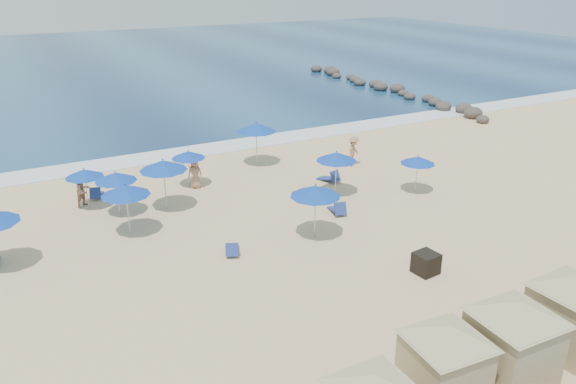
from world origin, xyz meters
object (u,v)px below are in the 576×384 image
object	(u,v)px
umbrella_4	(163,165)
umbrella_8	(256,127)
cabana_3	(574,302)
umbrella_6	(315,191)
umbrella_10	(418,160)
beachgoer_1	(83,190)
umbrella_5	(116,177)
rock_jetty	(386,88)
umbrella_2	(84,173)
beachgoer_2	(353,151)
beachgoer_3	(195,173)
cabana_2	(514,330)
trash_bin	(426,263)
umbrella_7	(188,155)
umbrella_9	(336,156)
cabana_1	(446,353)
umbrella_3	(125,190)

from	to	relation	value
umbrella_4	umbrella_8	distance (m)	7.98
cabana_3	umbrella_8	distance (m)	20.73
umbrella_6	cabana_3	bearing A→B (deg)	-73.71
umbrella_10	beachgoer_1	distance (m)	17.23
cabana_3	umbrella_5	size ratio (longest dim) A/B	1.99
rock_jetty	umbrella_10	bearing A→B (deg)	-124.09
rock_jetty	beachgoer_1	bearing A→B (deg)	-153.48
umbrella_2	beachgoer_2	world-z (taller)	umbrella_2
beachgoer_3	rock_jetty	bearing A→B (deg)	75.13
cabana_2	umbrella_5	bearing A→B (deg)	113.36
cabana_2	beachgoer_3	bearing A→B (deg)	98.80
umbrella_4	beachgoer_2	size ratio (longest dim) A/B	1.47
rock_jetty	beachgoer_1	xyz separation A→B (m)	(-30.65, -15.30, 0.48)
trash_bin	umbrella_4	distance (m)	13.23
umbrella_10	umbrella_7	bearing A→B (deg)	147.76
umbrella_9	umbrella_10	xyz separation A→B (m)	(3.95, -1.78, -0.29)
trash_bin	cabana_1	distance (m)	7.06
rock_jetty	trash_bin	world-z (taller)	rock_jetty
umbrella_10	rock_jetty	bearing A→B (deg)	55.91
umbrella_7	umbrella_9	bearing A→B (deg)	-36.57
umbrella_3	beachgoer_2	xyz separation A→B (m)	(14.28, 3.14, -1.24)
umbrella_5	beachgoer_2	distance (m)	14.25
cabana_2	beachgoer_3	world-z (taller)	cabana_2
cabana_1	beachgoer_3	bearing A→B (deg)	91.88
cabana_2	beachgoer_2	world-z (taller)	cabana_2
cabana_1	umbrella_10	distance (m)	15.67
trash_bin	cabana_2	world-z (taller)	cabana_2
cabana_2	umbrella_4	bearing A→B (deg)	107.21
umbrella_4	cabana_3	bearing A→B (deg)	-64.44
umbrella_10	cabana_1	bearing A→B (deg)	-127.55
umbrella_7	umbrella_8	bearing A→B (deg)	18.29
cabana_3	umbrella_7	distance (m)	19.99
umbrella_3	beachgoer_1	size ratio (longest dim) A/B	1.46
beachgoer_1	cabana_3	bearing A→B (deg)	-94.49
umbrella_8	umbrella_4	bearing A→B (deg)	-149.56
cabana_3	rock_jetty	bearing A→B (deg)	60.79
cabana_2	beachgoer_3	size ratio (longest dim) A/B	2.72
umbrella_6	umbrella_10	xyz separation A→B (m)	(7.53, 2.10, -0.41)
rock_jetty	umbrella_4	xyz separation A→B (m)	(-27.12, -17.61, 1.95)
beachgoer_1	umbrella_8	bearing A→B (deg)	-26.29
rock_jetty	beachgoer_3	xyz separation A→B (m)	(-24.84, -15.52, 0.47)
cabana_2	beachgoer_2	distance (m)	19.17
umbrella_6	umbrella_10	bearing A→B (deg)	15.58
umbrella_9	rock_jetty	bearing A→B (deg)	46.91
trash_bin	umbrella_4	size ratio (longest dim) A/B	0.32
umbrella_2	umbrella_8	world-z (taller)	umbrella_8
umbrella_7	umbrella_9	distance (m)	7.99
cabana_3	beachgoer_3	size ratio (longest dim) A/B	2.73
umbrella_7	beachgoer_3	xyz separation A→B (m)	(0.21, -0.36, -0.99)
cabana_2	beachgoer_1	distance (m)	21.02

